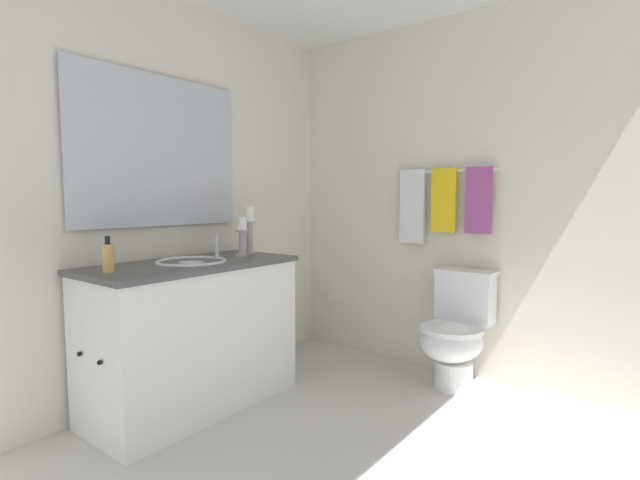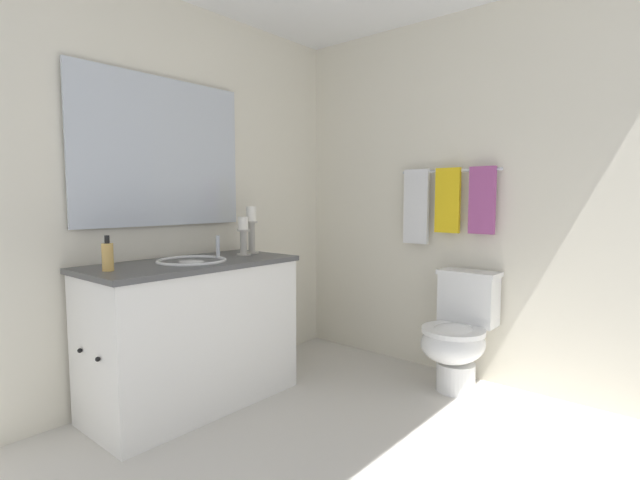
{
  "view_description": "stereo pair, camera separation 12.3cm",
  "coord_description": "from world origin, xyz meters",
  "px_view_note": "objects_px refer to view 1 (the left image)",
  "views": [
    {
      "loc": [
        1.21,
        -1.72,
        1.22
      ],
      "look_at": [
        -0.54,
        0.53,
        0.97
      ],
      "focal_mm": 26.32,
      "sensor_mm": 36.0,
      "label": 1
    },
    {
      "loc": [
        1.31,
        -1.64,
        1.22
      ],
      "look_at": [
        -0.54,
        0.53,
        0.97
      ],
      "focal_mm": 26.32,
      "sensor_mm": 36.0,
      "label": 2
    }
  ],
  "objects_px": {
    "towel_near_vanity": "(412,206)",
    "towel_center": "(444,200)",
    "candle_holder_tall": "(250,229)",
    "toilet": "(456,332)",
    "soap_bottle": "(108,257)",
    "candle_holder_short": "(242,236)",
    "towel_bar": "(446,171)",
    "sink_basin": "(192,269)",
    "mirror": "(160,151)",
    "vanity_cabinet": "(193,335)",
    "towel_near_corner": "(478,200)"
  },
  "relations": [
    {
      "from": "sink_basin",
      "to": "towel_center",
      "type": "height_order",
      "value": "towel_center"
    },
    {
      "from": "candle_holder_tall",
      "to": "towel_bar",
      "type": "height_order",
      "value": "towel_bar"
    },
    {
      "from": "toilet",
      "to": "towel_near_corner",
      "type": "relative_size",
      "value": 1.72
    },
    {
      "from": "candle_holder_tall",
      "to": "candle_holder_short",
      "type": "xyz_separation_m",
      "value": [
        0.05,
        -0.11,
        -0.04
      ]
    },
    {
      "from": "sink_basin",
      "to": "mirror",
      "type": "relative_size",
      "value": 0.36
    },
    {
      "from": "candle_holder_short",
      "to": "toilet",
      "type": "relative_size",
      "value": 0.33
    },
    {
      "from": "sink_basin",
      "to": "towel_bar",
      "type": "xyz_separation_m",
      "value": [
        0.92,
        1.42,
        0.59
      ]
    },
    {
      "from": "soap_bottle",
      "to": "towel_near_vanity",
      "type": "bearing_deg",
      "value": 69.79
    },
    {
      "from": "sink_basin",
      "to": "toilet",
      "type": "xyz_separation_m",
      "value": [
        1.11,
        1.2,
        -0.45
      ]
    },
    {
      "from": "toilet",
      "to": "towel_near_vanity",
      "type": "distance_m",
      "value": 0.92
    },
    {
      "from": "candle_holder_tall",
      "to": "candle_holder_short",
      "type": "relative_size",
      "value": 1.26
    },
    {
      "from": "soap_bottle",
      "to": "towel_center",
      "type": "relative_size",
      "value": 0.41
    },
    {
      "from": "mirror",
      "to": "soap_bottle",
      "type": "distance_m",
      "value": 0.8
    },
    {
      "from": "vanity_cabinet",
      "to": "towel_center",
      "type": "relative_size",
      "value": 2.8
    },
    {
      "from": "towel_bar",
      "to": "sink_basin",
      "type": "bearing_deg",
      "value": -122.9
    },
    {
      "from": "mirror",
      "to": "candle_holder_tall",
      "type": "bearing_deg",
      "value": 63.3
    },
    {
      "from": "candle_holder_short",
      "to": "towel_center",
      "type": "relative_size",
      "value": 0.57
    },
    {
      "from": "candle_holder_short",
      "to": "towel_center",
      "type": "bearing_deg",
      "value": 48.47
    },
    {
      "from": "candle_holder_tall",
      "to": "towel_center",
      "type": "bearing_deg",
      "value": 43.79
    },
    {
      "from": "toilet",
      "to": "towel_bar",
      "type": "relative_size",
      "value": 1.06
    },
    {
      "from": "towel_center",
      "to": "soap_bottle",
      "type": "bearing_deg",
      "value": -116.26
    },
    {
      "from": "soap_bottle",
      "to": "toilet",
      "type": "relative_size",
      "value": 0.24
    },
    {
      "from": "mirror",
      "to": "candle_holder_short",
      "type": "relative_size",
      "value": 4.52
    },
    {
      "from": "vanity_cabinet",
      "to": "towel_bar",
      "type": "height_order",
      "value": "towel_bar"
    },
    {
      "from": "vanity_cabinet",
      "to": "candle_holder_tall",
      "type": "relative_size",
      "value": 3.91
    },
    {
      "from": "mirror",
      "to": "sink_basin",
      "type": "bearing_deg",
      "value": 0.2
    },
    {
      "from": "candle_holder_tall",
      "to": "soap_bottle",
      "type": "height_order",
      "value": "candle_holder_tall"
    },
    {
      "from": "towel_bar",
      "to": "towel_center",
      "type": "relative_size",
      "value": 1.62
    },
    {
      "from": "vanity_cabinet",
      "to": "sink_basin",
      "type": "height_order",
      "value": "sink_basin"
    },
    {
      "from": "towel_near_vanity",
      "to": "candle_holder_tall",
      "type": "bearing_deg",
      "value": -128.1
    },
    {
      "from": "soap_bottle",
      "to": "towel_center",
      "type": "distance_m",
      "value": 2.13
    },
    {
      "from": "mirror",
      "to": "towel_near_vanity",
      "type": "bearing_deg",
      "value": 55.56
    },
    {
      "from": "candle_holder_tall",
      "to": "towel_bar",
      "type": "xyz_separation_m",
      "value": [
        0.95,
        0.93,
        0.38
      ]
    },
    {
      "from": "towel_bar",
      "to": "towel_center",
      "type": "xyz_separation_m",
      "value": [
        0.0,
        -0.02,
        -0.2
      ]
    },
    {
      "from": "towel_near_vanity",
      "to": "towel_center",
      "type": "distance_m",
      "value": 0.24
    },
    {
      "from": "mirror",
      "to": "toilet",
      "type": "height_order",
      "value": "mirror"
    },
    {
      "from": "candle_holder_tall",
      "to": "toilet",
      "type": "bearing_deg",
      "value": 31.93
    },
    {
      "from": "candle_holder_short",
      "to": "towel_near_vanity",
      "type": "height_order",
      "value": "towel_near_vanity"
    },
    {
      "from": "candle_holder_short",
      "to": "toilet",
      "type": "xyz_separation_m",
      "value": [
        1.09,
        0.82,
        -0.62
      ]
    },
    {
      "from": "sink_basin",
      "to": "mirror",
      "type": "height_order",
      "value": "mirror"
    },
    {
      "from": "toilet",
      "to": "towel_near_vanity",
      "type": "relative_size",
      "value": 1.43
    },
    {
      "from": "vanity_cabinet",
      "to": "mirror",
      "type": "height_order",
      "value": "mirror"
    },
    {
      "from": "mirror",
      "to": "candle_holder_short",
      "type": "xyz_separation_m",
      "value": [
        0.29,
        0.38,
        -0.52
      ]
    },
    {
      "from": "vanity_cabinet",
      "to": "candle_holder_short",
      "type": "distance_m",
      "value": 0.67
    },
    {
      "from": "toilet",
      "to": "towel_center",
      "type": "distance_m",
      "value": 0.88
    },
    {
      "from": "towel_near_vanity",
      "to": "towel_center",
      "type": "height_order",
      "value": "same"
    },
    {
      "from": "vanity_cabinet",
      "to": "mirror",
      "type": "relative_size",
      "value": 1.09
    },
    {
      "from": "towel_bar",
      "to": "mirror",
      "type": "bearing_deg",
      "value": -130.14
    },
    {
      "from": "towel_near_corner",
      "to": "candle_holder_tall",
      "type": "bearing_deg",
      "value": -142.47
    },
    {
      "from": "mirror",
      "to": "candle_holder_tall",
      "type": "relative_size",
      "value": 3.58
    }
  ]
}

